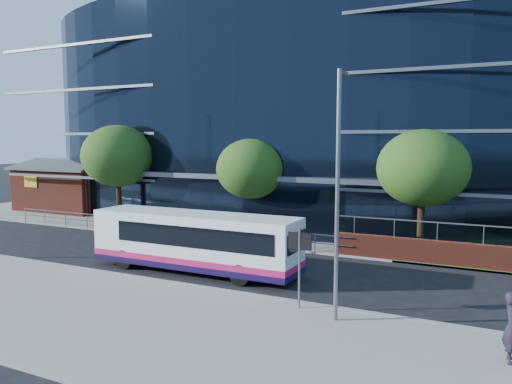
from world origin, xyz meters
The scene contains 16 objects.
ground centered at (0.00, 0.00, 0.00)m, with size 200.00×200.00×0.00m, color black.
pavement_near centered at (0.00, -5.00, 0.07)m, with size 80.00×8.00×0.15m, color gray.
kerb centered at (0.00, -1.00, 0.08)m, with size 80.00×0.25×0.16m, color gray.
yellow_line_outer centered at (0.00, -0.80, 0.01)m, with size 80.00×0.08×0.01m, color gold.
yellow_line_inner centered at (0.00, -0.65, 0.01)m, with size 80.00×0.08×0.01m, color gold.
far_forecourt centered at (-6.00, 11.00, 0.05)m, with size 50.00×8.00×0.10m, color gray.
glass_office centered at (-4.00, 20.85, 8.00)m, with size 44.00×23.10×16.00m.
brick_pavilion centered at (-22.00, 13.50, 1.94)m, with size 8.60×6.66×4.40m.
guard_railings centered at (-8.00, 7.00, 0.82)m, with size 24.00×0.05×1.10m.
street_sign centered at (4.50, -1.59, 2.15)m, with size 0.85×0.09×2.80m.
tree_far_a centered at (-13.00, 9.00, 4.86)m, with size 4.95×4.95×6.98m.
tree_far_b centered at (-3.00, 9.50, 4.21)m, with size 4.29×4.29×6.05m.
tree_far_c centered at (7.00, 9.00, 4.54)m, with size 4.62×4.62×6.51m.
streetlight_east centered at (6.00, -2.17, 4.44)m, with size 0.15×0.77×8.00m.
city_bus centered at (-1.60, 1.22, 1.42)m, with size 9.94×2.32×2.68m.
pedestrian centered at (11.07, -3.11, 1.09)m, with size 0.69×0.45×1.89m, color #211C2B.
Camera 1 is at (10.66, -17.36, 5.97)m, focal length 35.00 mm.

